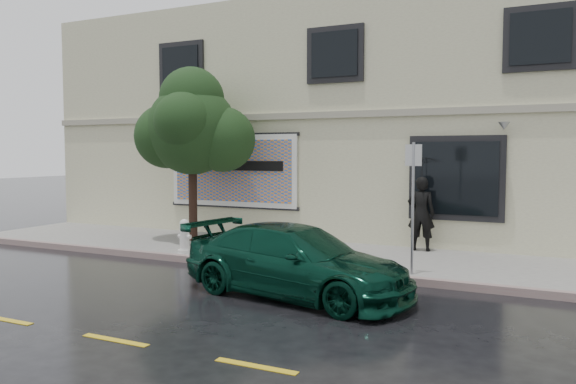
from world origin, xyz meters
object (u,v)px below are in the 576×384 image
at_px(street_tree, 192,130).
at_px(fire_hydrant, 185,236).
at_px(car, 296,261).
at_px(pedestrian, 421,214).

bearing_deg(street_tree, fire_hydrant, -61.04).
bearing_deg(car, street_tree, 62.52).
relative_size(street_tree, fire_hydrant, 5.20).
bearing_deg(car, pedestrian, -3.51).
bearing_deg(street_tree, car, -37.79).
distance_m(pedestrian, fire_hydrant, 5.84).
bearing_deg(street_tree, pedestrian, 9.90).
height_order(car, street_tree, street_tree).
height_order(car, fire_hydrant, car).
xyz_separation_m(car, pedestrian, (1.19, 4.83, 0.43)).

